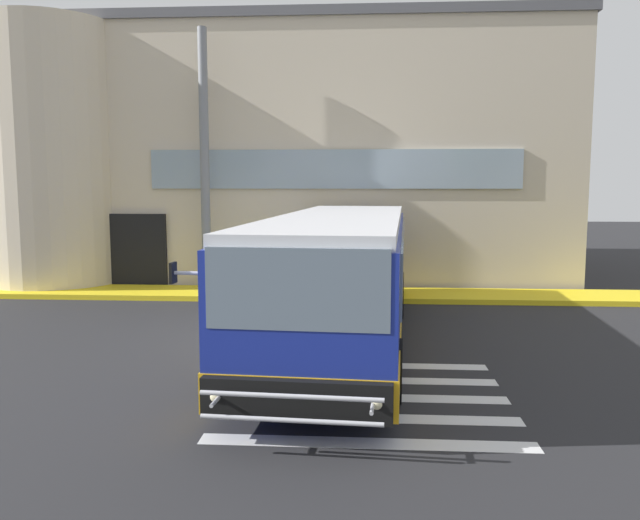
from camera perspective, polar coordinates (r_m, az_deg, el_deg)
The scene contains 9 objects.
ground_plane at distance 14.50m, azimuth -3.87°, elevation -6.60°, with size 80.00×90.00×0.02m, color #232326.
bay_paint_stripes at distance 10.33m, azimuth 4.19°, elevation -12.08°, with size 4.40×3.96×0.01m.
terminal_building at distance 25.67m, azimuth -1.96°, elevation 9.00°, with size 19.27×13.80×8.70m.
boarding_curb at distance 19.16m, azimuth -1.95°, elevation -3.05°, with size 21.47×2.00×0.15m, color yellow.
entry_support_column at distance 19.98m, azimuth -10.23°, elevation 8.74°, with size 0.28×0.28×7.83m, color slate.
bus_main_foreground at distance 13.59m, azimuth 1.87°, elevation -1.71°, with size 3.72×11.86×2.70m.
passenger_near_column at distance 19.40m, azimuth -8.13°, elevation 0.01°, with size 0.54×0.36×1.68m.
passenger_by_doorway at distance 19.23m, azimuth -4.84°, elevation -0.01°, with size 0.59×0.23×1.68m.
passenger_at_curb_edge at distance 18.48m, azimuth -3.38°, elevation -0.27°, with size 0.49×0.41×1.68m.
Camera 1 is at (1.92, -13.98, 3.34)m, focal length 35.96 mm.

